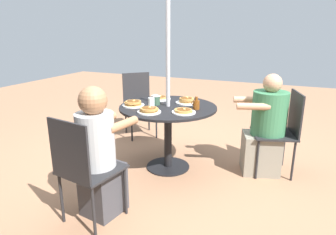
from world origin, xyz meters
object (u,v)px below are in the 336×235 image
Objects in this scene: pancake_plate_c at (149,110)px; patio_chair_south at (83,165)px; syrup_bottle at (196,104)px; drinking_glass_a at (151,103)px; patio_chair_east at (139,100)px; patio_chair_north at (282,128)px; pancake_plate_a at (133,104)px; pancake_plate_d at (184,111)px; pancake_plate_e at (186,101)px; patio_table at (168,118)px; coffee_cup at (156,100)px; diner_south at (99,157)px; pancake_plate_b at (160,98)px; diner_north at (265,130)px.

patio_chair_south is at bearing 82.21° from pancake_plate_c.
drinking_glass_a is at bearing 18.88° from syrup_bottle.
patio_chair_east is 6.82× the size of syrup_bottle.
drinking_glass_a is at bearing 94.36° from patio_chair_north.
patio_chair_east is at bearing -63.85° from pancake_plate_a.
syrup_bottle is (-0.07, -0.19, 0.03)m from pancake_plate_d.
pancake_plate_e is (-0.98, 0.67, 0.23)m from patio_chair_east.
patio_chair_south reaches higher than patio_table.
pancake_plate_d is 0.44m from coffee_cup.
patio_chair_south is 1.09m from pancake_plate_a.
patio_chair_south is at bearing 86.28° from drinking_glass_a.
patio_chair_north is 1.00× the size of patio_chair_south.
pancake_plate_a is 2.32× the size of coffee_cup.
patio_chair_south is at bearing -90.00° from diner_south.
diner_south is at bearing 65.62° from patio_chair_east.
patio_chair_east is at bearing 58.27° from patio_chair_north.
syrup_bottle reaches higher than patio_table.
pancake_plate_a is at bearing 12.37° from syrup_bottle.
pancake_plate_b is at bearing 99.68° from patio_chair_south.
patio_chair_east is at bearing -56.81° from pancake_plate_c.
patio_chair_east is at bearing -44.09° from pancake_plate_b.
pancake_plate_b is at bearing -44.12° from pancake_plate_d.
diner_north is 1.20× the size of patio_chair_south.
pancake_plate_d is (0.74, 0.50, 0.25)m from diner_north.
diner_south is (1.33, 1.40, 0.01)m from patio_chair_north.
pancake_plate_b is 0.58m from syrup_bottle.
pancake_plate_a is at bearing -4.05° from pancake_plate_d.
pancake_plate_d is at bearing 75.61° from patio_chair_south.
patio_chair_north is 3.80× the size of pancake_plate_d.
pancake_plate_b is 0.42m from drinking_glass_a.
pancake_plate_c is at bearing 91.61° from diner_south.
coffee_cup is at bearing -0.80° from syrup_bottle.
drinking_glass_a is (-0.72, 1.03, 0.26)m from patio_chair_east.
pancake_plate_d is (-0.46, 0.44, 0.00)m from pancake_plate_b.
coffee_cup is (0.15, -0.01, 0.19)m from patio_table.
drinking_glass_a is at bearing 50.34° from patio_table.
pancake_plate_c is at bearing 108.37° from drinking_glass_a.
pancake_plate_d is 1.00× the size of pancake_plate_e.
patio_table is 7.95× the size of syrup_bottle.
coffee_cup is at bearing 103.44° from pancake_plate_b.
patio_chair_east is at bearing -36.92° from syrup_bottle.
patio_chair_south is 6.82× the size of syrup_bottle.
pancake_plate_d is 2.11× the size of drinking_glass_a.
patio_chair_east is 1.48m from syrup_bottle.
diner_north is 4.58× the size of pancake_plate_d.
patio_chair_north reaches higher than syrup_bottle.
diner_south is 0.92m from drinking_glass_a.
patio_chair_south is 3.80× the size of pancake_plate_d.
diner_south is 1.29m from pancake_plate_e.
pancake_plate_e is (0.11, -0.39, 0.01)m from pancake_plate_d.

